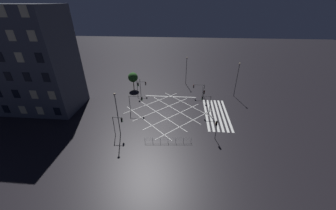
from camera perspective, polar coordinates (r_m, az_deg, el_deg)
The scene contains 16 objects.
ground_plane at distance 42.32m, azimuth 0.00°, elevation -2.12°, with size 200.00×200.00×0.00m, color black.
road_markings at distance 42.81m, azimuth 9.36°, elevation -2.14°, with size 19.88×23.24×0.01m.
office_building at distance 54.17m, azimuth -41.97°, elevation 9.89°, with size 10.06×30.34×21.53m.
traffic_light_median_north at distance 41.53m, azimuth -9.60°, elevation 1.48°, with size 0.36×3.08×3.98m.
traffic_light_ne_cross at distance 49.86m, azimuth -7.91°, elevation 6.14°, with size 0.36×2.55×3.69m.
traffic_light_se_cross at distance 48.65m, azimuth 9.14°, elevation 5.27°, with size 0.36×2.97×3.48m.
traffic_light_median_south at distance 40.95m, azimuth 11.47°, elevation 1.29°, with size 0.36×2.03×4.44m.
traffic_light_nw_cross at distance 34.80m, azimuth -14.93°, elevation -5.05°, with size 0.36×1.86×4.07m.
traffic_light_ne_main at distance 49.23m, azimuth -8.85°, elevation 6.13°, with size 2.52×0.36×4.09m.
traffic_light_sw_cross at distance 34.01m, azimuth 14.48°, elevation -6.27°, with size 0.36×0.39×3.86m.
traffic_light_se_main at distance 47.31m, azimuth 10.82°, elevation 4.17°, with size 3.04×0.36×3.24m.
street_lamp_east at distance 33.90m, azimuth -15.36°, elevation -1.21°, with size 0.42×0.42×8.48m.
street_lamp_west at distance 55.49m, azimuth 5.65°, elevation 11.66°, with size 0.46×0.46×8.09m.
street_lamp_far at distance 50.33m, azimuth 20.43°, elevation 8.54°, with size 0.44×0.44×8.93m.
street_tree_near at distance 53.26m, azimuth -10.63°, elevation 8.30°, with size 2.71×2.71×4.84m.
pedestrian_railing at distance 33.38m, azimuth 0.00°, elevation -10.46°, with size 0.73×8.16×1.05m.
Camera 1 is at (-36.07, -3.04, 21.92)m, focal length 20.00 mm.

